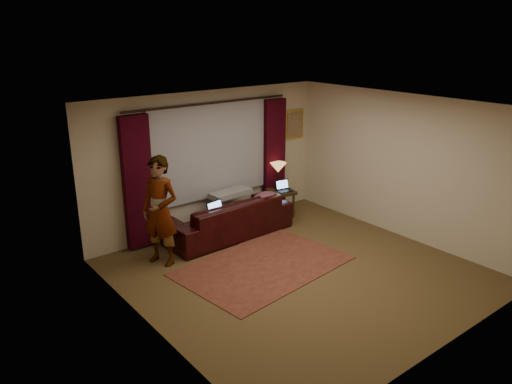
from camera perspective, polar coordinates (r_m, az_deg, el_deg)
floor at (r=7.99m, az=4.83°, el=-9.15°), size 5.00×5.00×0.01m
ceiling at (r=7.17m, az=5.40°, el=9.65°), size 5.00×5.00×0.02m
wall_back at (r=9.37m, az=-5.42°, el=3.59°), size 5.00×0.02×2.60m
wall_front at (r=6.04m, az=21.62°, el=-6.19°), size 5.00×0.02×2.60m
wall_left at (r=6.14m, az=-12.26°, el=-4.86°), size 0.02×5.00×2.60m
wall_right at (r=9.30m, az=16.42°, el=2.81°), size 0.02×5.00×2.60m
sheer_curtain at (r=9.27m, az=-5.26°, el=4.71°), size 2.50×0.05×1.80m
drape_left at (r=8.62m, az=-13.38°, el=1.02°), size 0.50×0.14×2.30m
drape_right at (r=10.18m, az=2.05°, el=4.16°), size 0.50×0.14×2.30m
curtain_rod at (r=9.06m, az=-5.24°, el=10.07°), size 0.04×0.04×3.40m
picture_frame at (r=10.50m, az=4.32°, el=7.75°), size 0.50×0.04×0.60m
sofa at (r=9.13m, az=-3.24°, el=-2.13°), size 2.44×1.10×0.97m
throw_blanket at (r=9.27m, az=-2.96°, el=1.40°), size 0.85×0.39×0.10m
clothing_pile at (r=9.41m, az=1.18°, el=-0.73°), size 0.62×0.53×0.22m
laptop_sofa at (r=8.81m, az=-4.16°, el=-2.03°), size 0.41×0.44×0.25m
area_rug at (r=8.14m, az=0.82°, el=-8.42°), size 2.84×2.06×0.01m
end_table at (r=10.13m, az=2.87°, el=-1.27°), size 0.57×0.57×0.55m
tiffany_lamp at (r=10.10m, az=2.53°, el=1.91°), size 0.40×0.40×0.53m
laptop_table at (r=9.95m, az=3.30°, el=0.69°), size 0.34×0.36×0.21m
person at (r=8.06m, az=-10.90°, el=-2.16°), size 0.70×0.70×1.79m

